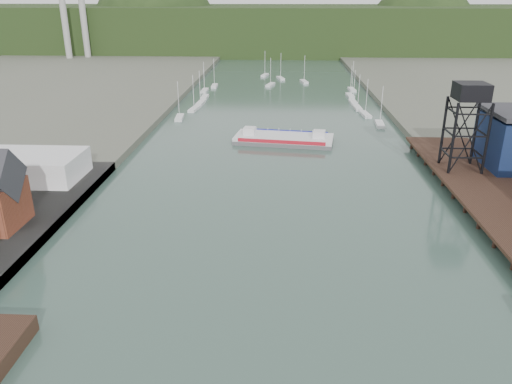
# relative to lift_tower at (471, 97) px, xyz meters

# --- Properties ---
(east_pier) EXTENTS (14.00, 70.00, 2.45)m
(east_pier) POSITION_rel_lift_tower_xyz_m (2.00, -13.00, -13.75)
(east_pier) COLOR black
(east_pier) RESTS_ON ground
(white_shed) EXTENTS (18.00, 12.00, 4.50)m
(white_shed) POSITION_rel_lift_tower_xyz_m (-79.00, -8.00, -11.80)
(white_shed) COLOR silver
(white_shed) RESTS_ON west_quay
(lift_tower) EXTENTS (6.50, 6.50, 16.00)m
(lift_tower) POSITION_rel_lift_tower_xyz_m (0.00, 0.00, 0.00)
(lift_tower) COLOR black
(lift_tower) RESTS_ON east_pier
(marina_sailboats) EXTENTS (57.71, 92.65, 0.90)m
(marina_sailboats) POSITION_rel_lift_tower_xyz_m (-34.92, 80.46, -15.30)
(marina_sailboats) COLOR silver
(marina_sailboats) RESTS_ON ground
(smokestacks) EXTENTS (11.20, 8.20, 60.00)m
(smokestacks) POSITION_rel_lift_tower_xyz_m (-141.00, 174.50, 14.35)
(smokestacks) COLOR #9C9B97
(smokestacks) RESTS_ON ground
(distant_hills) EXTENTS (500.00, 120.00, 80.00)m
(distant_hills) POSITION_rel_lift_tower_xyz_m (-38.98, 243.35, -5.27)
(distant_hills) COLOR black
(distant_hills) RESTS_ON ground
(chain_ferry) EXTENTS (23.99, 12.26, 3.30)m
(chain_ferry) POSITION_rel_lift_tower_xyz_m (-33.18, 23.30, -14.70)
(chain_ferry) COLOR #545557
(chain_ferry) RESTS_ON ground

